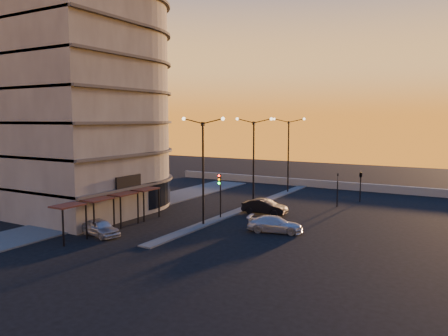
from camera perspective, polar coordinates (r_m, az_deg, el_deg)
ground at (r=38.93m, az=-2.71°, el=-7.46°), size 120.00×120.00×0.00m
sidewalk_west at (r=48.21m, az=-10.71°, el=-4.79°), size 5.00×40.00×0.12m
median at (r=47.44m, az=3.84°, el=-4.88°), size 1.20×36.00×0.12m
parapet at (r=61.31m, az=12.14°, el=-2.02°), size 44.00×0.50×1.00m
building at (r=46.96m, az=-17.51°, el=9.26°), size 14.35×17.08×25.00m
streetlamp_near at (r=37.98m, az=-2.76°, el=0.76°), size 4.32×0.32×9.51m
streetlamp_mid at (r=46.68m, az=3.89°, el=1.80°), size 4.32×0.32×9.51m
streetlamp_far at (r=55.81m, az=8.41°, el=2.49°), size 4.32×0.32×9.51m
traffic_light_main at (r=40.76m, az=-0.55°, el=-2.68°), size 0.28×0.44×4.25m
signal_east_a at (r=48.03m, az=14.60°, el=-2.66°), size 0.13×0.16×3.60m
signal_east_b at (r=51.37m, az=17.44°, el=-0.86°), size 0.42×1.99×3.60m
car_hatchback at (r=36.66m, az=-15.86°, el=-7.48°), size 4.25×2.49×1.36m
car_sedan at (r=43.32m, az=5.33°, el=-5.07°), size 4.50×1.74×1.46m
car_wagon at (r=36.65m, az=6.70°, el=-7.31°), size 4.87×2.88×1.32m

